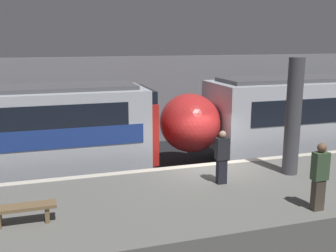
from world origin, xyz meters
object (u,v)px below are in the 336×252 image
(person_waiting, at_px, (222,156))
(platform_bench, at_px, (23,210))
(support_pillar_near, at_px, (293,117))
(person_walking, at_px, (319,175))

(person_waiting, height_order, platform_bench, person_waiting)
(support_pillar_near, distance_m, person_walking, 2.91)
(support_pillar_near, height_order, person_waiting, support_pillar_near)
(person_walking, distance_m, platform_bench, 7.13)
(support_pillar_near, relative_size, person_walking, 2.12)
(person_waiting, xyz_separation_m, person_walking, (1.50, -2.41, 0.07))
(person_waiting, distance_m, person_walking, 2.84)
(support_pillar_near, xyz_separation_m, person_walking, (-0.96, -2.59, -0.91))
(person_waiting, bearing_deg, platform_bench, -169.19)
(person_walking, xyz_separation_m, platform_bench, (-6.97, 1.36, -0.58))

